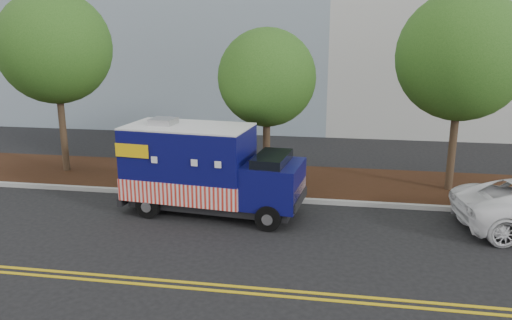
# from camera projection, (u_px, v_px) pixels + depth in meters

# --- Properties ---
(ground) EXTENTS (120.00, 120.00, 0.00)m
(ground) POSITION_uv_depth(u_px,v_px,m) (248.00, 215.00, 15.45)
(ground) COLOR black
(ground) RESTS_ON ground
(curb) EXTENTS (120.00, 0.18, 0.15)m
(curb) POSITION_uv_depth(u_px,v_px,m) (256.00, 198.00, 16.77)
(curb) COLOR #9E9E99
(curb) RESTS_ON ground
(mulch_strip) EXTENTS (120.00, 4.00, 0.15)m
(mulch_strip) POSITION_uv_depth(u_px,v_px,m) (265.00, 180.00, 18.77)
(mulch_strip) COLOR black
(mulch_strip) RESTS_ON ground
(centerline_near) EXTENTS (120.00, 0.10, 0.01)m
(centerline_near) POSITION_uv_depth(u_px,v_px,m) (213.00, 285.00, 11.20)
(centerline_near) COLOR gold
(centerline_near) RESTS_ON ground
(centerline_far) EXTENTS (120.00, 0.10, 0.01)m
(centerline_far) POSITION_uv_depth(u_px,v_px,m) (210.00, 290.00, 10.96)
(centerline_far) COLOR gold
(centerline_far) RESTS_ON ground
(tree_a) EXTENTS (4.22, 4.22, 7.03)m
(tree_a) POSITION_uv_depth(u_px,v_px,m) (55.00, 48.00, 18.66)
(tree_a) COLOR #38281C
(tree_a) RESTS_ON ground
(tree_b) EXTENTS (3.39, 3.39, 5.66)m
(tree_b) POSITION_uv_depth(u_px,v_px,m) (267.00, 78.00, 17.16)
(tree_b) COLOR #38281C
(tree_b) RESTS_ON ground
(tree_c) EXTENTS (4.27, 4.27, 6.85)m
(tree_c) POSITION_uv_depth(u_px,v_px,m) (462.00, 56.00, 16.35)
(tree_c) COLOR #38281C
(tree_c) RESTS_ON ground
(sign_post) EXTENTS (0.06, 0.06, 2.40)m
(sign_post) POSITION_uv_depth(u_px,v_px,m) (212.00, 163.00, 16.88)
(sign_post) COLOR #473828
(sign_post) RESTS_ON ground
(food_truck) EXTENTS (5.74, 2.67, 2.93)m
(food_truck) POSITION_uv_depth(u_px,v_px,m) (204.00, 171.00, 15.36)
(food_truck) COLOR black
(food_truck) RESTS_ON ground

